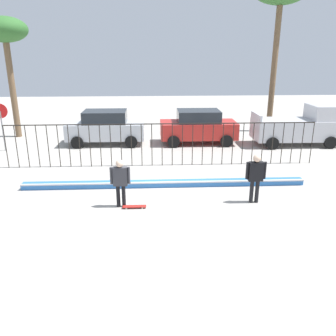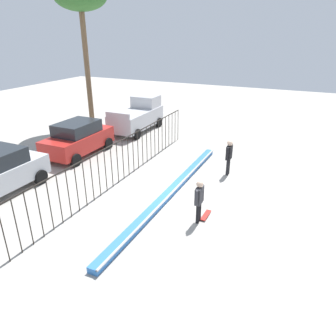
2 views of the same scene
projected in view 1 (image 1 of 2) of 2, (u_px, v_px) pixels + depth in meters
The scene contains 11 objects.
ground_plane at pixel (165, 195), 12.91m from camera, with size 60.00×60.00×0.00m, color #9E9991.
bowl_coping_ledge at pixel (165, 183), 13.69m from camera, with size 11.00×0.40×0.27m.
perimeter_fence at pixel (162, 140), 15.87m from camera, with size 14.04×0.04×1.97m.
skateboarder at pixel (120, 179), 11.62m from camera, with size 0.68×0.25×1.67m.
skateboard at pixel (134, 206), 11.80m from camera, with size 0.80×0.20×0.07m.
camera_operator at pixel (256, 174), 11.94m from camera, with size 0.71×0.26×1.75m.
parked_car_silver at pixel (106, 127), 19.71m from camera, with size 4.30×2.12×1.90m.
parked_car_red at pixel (198, 126), 19.88m from camera, with size 4.30×2.12×1.90m.
pickup_truck at pixel (300, 127), 19.53m from camera, with size 4.70×2.12×2.24m.
stop_sign at pixel (1, 121), 18.15m from camera, with size 0.76×0.07×2.50m.
palm_tree_short at pixel (5, 34), 19.83m from camera, with size 2.60×2.60×6.94m.
Camera 1 is at (-0.50, -11.92, 5.05)m, focal length 37.31 mm.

